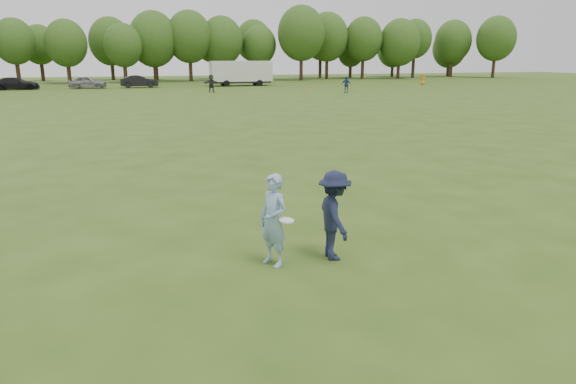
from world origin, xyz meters
name	(u,v)px	position (x,y,z in m)	size (l,w,h in m)	color
ground	(269,270)	(0.00, 0.00, 0.00)	(200.00, 200.00, 0.00)	#2F4A15
thrower	(273,220)	(0.16, 0.23, 0.86)	(0.63, 0.41, 1.72)	#81A4C8
defender	(334,215)	(1.34, 0.19, 0.85)	(1.10, 0.63, 1.71)	#171C33
player_far_b	(346,85)	(20.55, 42.91, 0.86)	(1.01, 0.42, 1.72)	navy
player_far_c	(423,79)	(37.32, 54.74, 0.76)	(0.74, 0.48, 1.52)	orange
player_far_d	(211,83)	(6.99, 48.05, 0.94)	(1.75, 0.56, 1.89)	#292929
car_d	(16,84)	(-13.96, 59.36, 0.71)	(1.99, 4.89, 1.42)	black
car_e	(88,82)	(-6.17, 59.36, 0.74)	(1.74, 4.33, 1.48)	gray
car_f	(139,81)	(-0.15, 59.43, 0.75)	(1.59, 4.56, 1.50)	black
field_cone	(310,90)	(17.48, 45.85, 0.15)	(0.28, 0.28, 0.30)	orange
disc_in_play	(287,220)	(0.33, -0.02, 0.92)	(0.27, 0.27, 0.07)	white
cargo_trailer	(241,72)	(12.85, 59.62, 1.78)	(9.00, 2.75, 3.20)	silver
treeline	(152,40)	(2.81, 76.90, 6.26)	(130.35, 18.39, 11.74)	#332114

